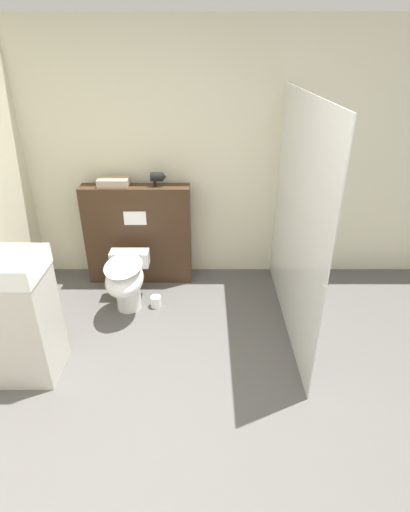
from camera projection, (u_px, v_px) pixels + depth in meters
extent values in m
plane|color=#565451|center=(181.00, 464.00, 2.42)|extent=(12.00, 12.00, 0.00)
cube|color=beige|center=(190.00, 159.00, 3.97)|extent=(8.00, 0.06, 2.50)
cube|color=#3D2819|center=(138.00, 235.00, 4.12)|extent=(1.08, 0.22, 1.04)
cube|color=white|center=(134.00, 218.00, 3.91)|extent=(0.22, 0.01, 0.14)
cube|color=silver|center=(295.00, 222.00, 3.24)|extent=(0.01, 1.88, 1.96)
sphere|color=#B2B2B7|center=(324.00, 286.00, 2.46)|extent=(0.04, 0.04, 0.04)
cylinder|color=white|center=(128.00, 292.00, 3.79)|extent=(0.23, 0.23, 0.35)
ellipsoid|color=white|center=(124.00, 279.00, 3.62)|extent=(0.34, 0.50, 0.26)
ellipsoid|color=white|center=(123.00, 266.00, 3.55)|extent=(0.34, 0.49, 0.02)
cube|color=white|center=(129.00, 258.00, 3.86)|extent=(0.37, 0.15, 0.15)
cube|color=beige|center=(12.00, 326.00, 2.92)|extent=(0.60, 0.42, 0.86)
cylinder|color=black|center=(156.00, 177.00, 3.84)|extent=(0.12, 0.09, 0.09)
cone|color=black|center=(164.00, 177.00, 3.84)|extent=(0.03, 0.07, 0.07)
cylinder|color=black|center=(154.00, 182.00, 3.86)|extent=(0.03, 0.03, 0.08)
cube|color=tan|center=(113.00, 182.00, 3.86)|extent=(0.29, 0.17, 0.07)
cylinder|color=white|center=(155.00, 302.00, 3.86)|extent=(0.10, 0.10, 0.11)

